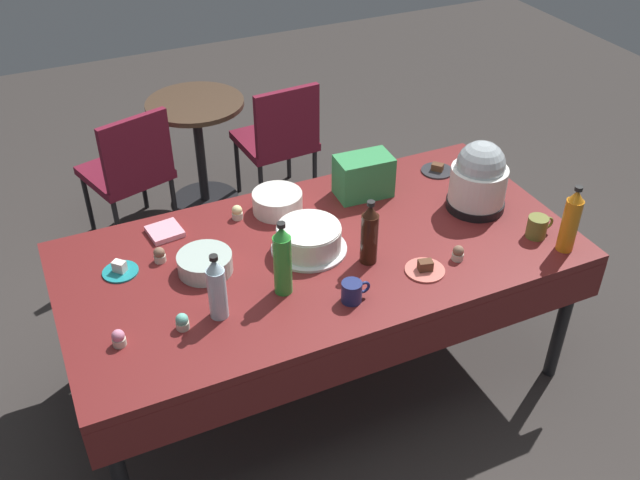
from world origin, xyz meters
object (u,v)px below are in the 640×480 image
(dessert_plate_charcoal, at_px, (437,170))
(soda_carton, at_px, (364,176))
(cupcake_mint, at_px, (458,253))
(maroon_chair_right, at_px, (279,136))
(slow_cooker, at_px, (479,179))
(maroon_chair_left, at_px, (130,167))
(coffee_mug_navy, at_px, (352,292))
(frosted_layer_cake, at_px, (309,239))
(ceramic_snack_bowl, at_px, (277,202))
(cupcake_cocoa, at_px, (119,338))
(dessert_plate_coral, at_px, (425,269))
(soda_bottle_orange_juice, at_px, (571,221))
(cupcake_lemon, at_px, (182,322))
(glass_salad_bowl, at_px, (205,263))
(soda_bottle_lime_soda, at_px, (282,260))
(coffee_mug_olive, at_px, (538,227))
(dessert_plate_teal, at_px, (120,270))
(soda_bottle_cola, at_px, (369,234))
(cupcake_berry, at_px, (237,212))
(cupcake_vanilla, at_px, (160,255))
(soda_bottle_water, at_px, (217,289))
(potluck_table, at_px, (320,261))
(round_cafe_table, at_px, (198,134))

(dessert_plate_charcoal, height_order, soda_carton, soda_carton)
(cupcake_mint, bearing_deg, maroon_chair_right, 92.93)
(slow_cooker, bearing_deg, maroon_chair_left, 131.26)
(coffee_mug_navy, bearing_deg, frosted_layer_cake, 93.02)
(ceramic_snack_bowl, bearing_deg, cupcake_cocoa, -145.73)
(dessert_plate_coral, height_order, soda_bottle_orange_juice, soda_bottle_orange_juice)
(cupcake_lemon, bearing_deg, dessert_plate_coral, -4.65)
(soda_carton, xyz_separation_m, maroon_chair_right, (0.03, 1.18, -0.36))
(soda_bottle_orange_juice, bearing_deg, cupcake_cocoa, 173.60)
(glass_salad_bowl, distance_m, coffee_mug_navy, 0.63)
(cupcake_mint, height_order, coffee_mug_navy, coffee_mug_navy)
(soda_bottle_lime_soda, bearing_deg, soda_carton, 39.44)
(cupcake_lemon, bearing_deg, maroon_chair_right, 58.19)
(ceramic_snack_bowl, bearing_deg, glass_salad_bowl, -146.19)
(coffee_mug_olive, xyz_separation_m, maroon_chair_left, (-1.43, 1.81, -0.31))
(dessert_plate_teal, relative_size, soda_bottle_lime_soda, 0.45)
(ceramic_snack_bowl, xyz_separation_m, soda_bottle_cola, (0.20, -0.51, 0.09))
(soda_bottle_lime_soda, distance_m, soda_carton, 0.80)
(cupcake_lemon, height_order, cupcake_berry, same)
(ceramic_snack_bowl, bearing_deg, cupcake_lemon, -136.28)
(cupcake_lemon, height_order, cupcake_vanilla, same)
(frosted_layer_cake, height_order, soda_bottle_water, soda_bottle_water)
(glass_salad_bowl, bearing_deg, dessert_plate_charcoal, 12.53)
(slow_cooker, height_order, coffee_mug_olive, slow_cooker)
(dessert_plate_coral, relative_size, soda_carton, 0.64)
(dessert_plate_charcoal, height_order, dessert_plate_coral, dessert_plate_coral)
(cupcake_vanilla, relative_size, soda_bottle_water, 0.24)
(dessert_plate_teal, bearing_deg, glass_salad_bowl, -22.60)
(potluck_table, distance_m, soda_bottle_orange_juice, 1.07)
(dessert_plate_coral, xyz_separation_m, cupcake_cocoa, (-1.23, 0.09, 0.02))
(glass_salad_bowl, height_order, round_cafe_table, glass_salad_bowl)
(soda_bottle_water, bearing_deg, coffee_mug_olive, -3.36)
(soda_bottle_water, bearing_deg, cupcake_vanilla, 105.83)
(frosted_layer_cake, bearing_deg, cupcake_berry, 119.16)
(glass_salad_bowl, distance_m, dessert_plate_coral, 0.90)
(soda_bottle_orange_juice, height_order, coffee_mug_navy, soda_bottle_orange_juice)
(cupcake_cocoa, distance_m, maroon_chair_right, 2.18)
(ceramic_snack_bowl, height_order, dessert_plate_teal, ceramic_snack_bowl)
(cupcake_mint, relative_size, maroon_chair_right, 0.08)
(dessert_plate_coral, bearing_deg, maroon_chair_right, 87.66)
(dessert_plate_teal, relative_size, cupcake_vanilla, 2.19)
(coffee_mug_olive, bearing_deg, dessert_plate_coral, -178.99)
(dessert_plate_coral, xyz_separation_m, round_cafe_table, (-0.38, 2.04, -0.26))
(cupcake_cocoa, relative_size, maroon_chair_right, 0.08)
(cupcake_berry, bearing_deg, dessert_plate_charcoal, -1.15)
(dessert_plate_coral, relative_size, soda_bottle_orange_juice, 0.53)
(soda_bottle_water, height_order, coffee_mug_olive, soda_bottle_water)
(cupcake_lemon, relative_size, soda_carton, 0.26)
(dessert_plate_coral, xyz_separation_m, soda_bottle_water, (-0.85, 0.09, 0.12))
(soda_bottle_orange_juice, xyz_separation_m, soda_carton, (-0.58, 0.75, -0.05))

